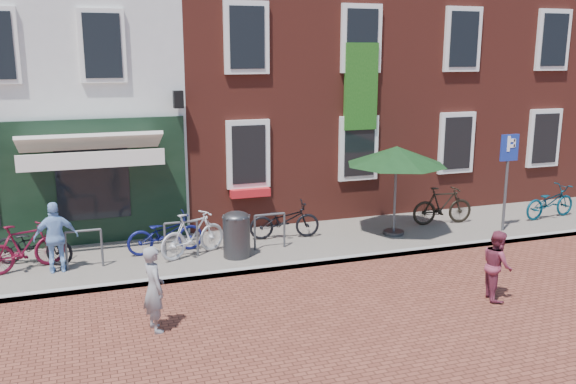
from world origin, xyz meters
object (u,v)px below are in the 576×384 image
object	(u,v)px
parking_sign	(508,165)
bicycle_6	(550,202)
bicycle_3	(193,234)
boy	(497,265)
bicycle_5	(443,206)
cafe_person	(56,237)
parasol	(397,152)
bicycle_0	(33,244)
bicycle_4	(284,220)
bicycle_1	(24,247)
litter_bin	(236,232)
bicycle_2	(165,233)
woman	(154,289)

from	to	relation	value
parking_sign	bicycle_6	bearing A→B (deg)	17.40
bicycle_3	bicycle_6	bearing A→B (deg)	-114.12
boy	bicycle_5	bearing A→B (deg)	-2.61
parking_sign	cafe_person	xyz separation A→B (m)	(-10.47, 0.47, -0.95)
parasol	bicycle_0	xyz separation A→B (m)	(-8.22, 0.47, -1.59)
bicycle_3	bicycle_4	world-z (taller)	bicycle_3
cafe_person	bicycle_1	xyz separation A→B (m)	(-0.64, 0.32, -0.24)
bicycle_3	bicycle_5	xyz separation A→B (m)	(6.58, 0.44, 0.00)
litter_bin	bicycle_5	world-z (taller)	litter_bin
bicycle_4	bicycle_5	world-z (taller)	bicycle_5
cafe_person	bicycle_3	bearing A→B (deg)	179.56
boy	bicycle_4	size ratio (longest dim) A/B	0.77
litter_bin	cafe_person	distance (m)	3.68
bicycle_6	bicycle_3	bearing A→B (deg)	83.01
bicycle_3	bicycle_5	distance (m)	6.59
cafe_person	bicycle_4	size ratio (longest dim) A/B	0.86
parasol	bicycle_2	xyz separation A→B (m)	(-5.49, 0.38, -1.59)
litter_bin	bicycle_2	distance (m)	1.63
woman	bicycle_4	xyz separation A→B (m)	(3.54, 3.87, -0.18)
parking_sign	bicycle_2	bearing A→B (deg)	173.06
bicycle_1	bicycle_5	size ratio (longest dim) A/B	1.00
parasol	parking_sign	bearing A→B (deg)	-12.79
boy	bicycle_1	world-z (taller)	boy
parking_sign	woman	size ratio (longest dim) A/B	1.68
bicycle_0	bicycle_3	bearing A→B (deg)	-74.90
parking_sign	boy	size ratio (longest dim) A/B	1.86
cafe_person	bicycle_1	bearing A→B (deg)	-29.38
bicycle_0	bicycle_2	world-z (taller)	same
cafe_person	bicycle_4	bearing A→B (deg)	-174.74
woman	bicycle_0	size ratio (longest dim) A/B	0.85
bicycle_0	litter_bin	bearing A→B (deg)	-77.88
parking_sign	bicycle_2	size ratio (longest dim) A/B	1.43
cafe_person	bicycle_1	size ratio (longest dim) A/B	0.89
boy	cafe_person	world-z (taller)	cafe_person
boy	parasol	bearing A→B (deg)	17.43
boy	bicycle_2	world-z (taller)	boy
parking_sign	parasol	bearing A→B (deg)	167.21
boy	bicycle_5	distance (m)	4.72
woman	parasol	bearing A→B (deg)	-74.66
parking_sign	bicycle_3	world-z (taller)	parking_sign
bicycle_0	bicycle_3	size ratio (longest dim) A/B	1.03
litter_bin	bicycle_0	size ratio (longest dim) A/B	0.64
bicycle_4	bicycle_5	size ratio (longest dim) A/B	1.03
cafe_person	bicycle_0	distance (m)	0.83
bicycle_3	bicycle_5	bearing A→B (deg)	-110.44
parasol	boy	size ratio (longest dim) A/B	1.88
bicycle_4	parasol	bearing A→B (deg)	-94.38
bicycle_2	bicycle_3	world-z (taller)	bicycle_3
woman	bicycle_5	xyz separation A→B (m)	(7.81, 3.72, -0.13)
boy	bicycle_3	bearing A→B (deg)	69.26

